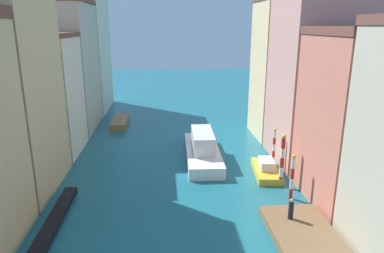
{
  "coord_description": "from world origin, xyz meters",
  "views": [
    {
      "loc": [
        -0.94,
        -13.47,
        13.56
      ],
      "look_at": [
        2.38,
        28.23,
        1.5
      ],
      "focal_mm": 32.72,
      "sensor_mm": 36.0,
      "label": 1
    }
  ],
  "objects_px": {
    "gondola_black": "(54,222)",
    "motorboat_1": "(120,122)",
    "vaporetto_white": "(203,149)",
    "mooring_pole_1": "(282,160)",
    "mooring_pole_2": "(274,149)",
    "motorboat_0": "(266,169)",
    "person_on_dock": "(291,209)",
    "waterfront_dock": "(303,234)",
    "mooring_pole_0": "(292,176)"
  },
  "relations": [
    {
      "from": "waterfront_dock",
      "to": "motorboat_0",
      "type": "bearing_deg",
      "value": 87.28
    },
    {
      "from": "mooring_pole_1",
      "to": "mooring_pole_2",
      "type": "xyz_separation_m",
      "value": [
        0.39,
        3.57,
        -0.28
      ]
    },
    {
      "from": "waterfront_dock",
      "to": "mooring_pole_1",
      "type": "xyz_separation_m",
      "value": [
        1.04,
        7.85,
        2.13
      ]
    },
    {
      "from": "person_on_dock",
      "to": "motorboat_1",
      "type": "bearing_deg",
      "value": 118.76
    },
    {
      "from": "gondola_black",
      "to": "motorboat_0",
      "type": "relative_size",
      "value": 1.83
    },
    {
      "from": "mooring_pole_0",
      "to": "motorboat_1",
      "type": "height_order",
      "value": "mooring_pole_0"
    },
    {
      "from": "vaporetto_white",
      "to": "motorboat_0",
      "type": "xyz_separation_m",
      "value": [
        5.59,
        -4.44,
        -0.59
      ]
    },
    {
      "from": "mooring_pole_2",
      "to": "mooring_pole_1",
      "type": "bearing_deg",
      "value": -96.15
    },
    {
      "from": "mooring_pole_1",
      "to": "gondola_black",
      "type": "distance_m",
      "value": 18.79
    },
    {
      "from": "mooring_pole_1",
      "to": "mooring_pole_2",
      "type": "distance_m",
      "value": 3.61
    },
    {
      "from": "mooring_pole_1",
      "to": "motorboat_1",
      "type": "relative_size",
      "value": 0.73
    },
    {
      "from": "person_on_dock",
      "to": "motorboat_0",
      "type": "bearing_deg",
      "value": 84.48
    },
    {
      "from": "motorboat_0",
      "to": "waterfront_dock",
      "type": "bearing_deg",
      "value": -92.72
    },
    {
      "from": "mooring_pole_0",
      "to": "motorboat_0",
      "type": "height_order",
      "value": "mooring_pole_0"
    },
    {
      "from": "vaporetto_white",
      "to": "mooring_pole_2",
      "type": "bearing_deg",
      "value": -27.84
    },
    {
      "from": "person_on_dock",
      "to": "mooring_pole_1",
      "type": "relative_size",
      "value": 0.32
    },
    {
      "from": "waterfront_dock",
      "to": "motorboat_1",
      "type": "bearing_deg",
      "value": 118.05
    },
    {
      "from": "mooring_pole_0",
      "to": "gondola_black",
      "type": "height_order",
      "value": "mooring_pole_0"
    },
    {
      "from": "mooring_pole_2",
      "to": "motorboat_0",
      "type": "bearing_deg",
      "value": -133.1
    },
    {
      "from": "waterfront_dock",
      "to": "person_on_dock",
      "type": "distance_m",
      "value": 1.84
    },
    {
      "from": "waterfront_dock",
      "to": "mooring_pole_0",
      "type": "xyz_separation_m",
      "value": [
        1.09,
        5.44,
        1.67
      ]
    },
    {
      "from": "person_on_dock",
      "to": "motorboat_1",
      "type": "distance_m",
      "value": 31.23
    },
    {
      "from": "vaporetto_white",
      "to": "gondola_black",
      "type": "distance_m",
      "value": 16.86
    },
    {
      "from": "mooring_pole_1",
      "to": "vaporetto_white",
      "type": "xyz_separation_m",
      "value": [
        -6.14,
        7.02,
        -1.34
      ]
    },
    {
      "from": "mooring_pole_2",
      "to": "person_on_dock",
      "type": "bearing_deg",
      "value": -100.25
    },
    {
      "from": "mooring_pole_0",
      "to": "mooring_pole_1",
      "type": "distance_m",
      "value": 2.45
    },
    {
      "from": "mooring_pole_0",
      "to": "vaporetto_white",
      "type": "height_order",
      "value": "mooring_pole_0"
    },
    {
      "from": "gondola_black",
      "to": "motorboat_1",
      "type": "height_order",
      "value": "motorboat_1"
    },
    {
      "from": "motorboat_1",
      "to": "waterfront_dock",
      "type": "bearing_deg",
      "value": -61.95
    },
    {
      "from": "mooring_pole_1",
      "to": "motorboat_0",
      "type": "relative_size",
      "value": 0.85
    },
    {
      "from": "waterfront_dock",
      "to": "person_on_dock",
      "type": "xyz_separation_m",
      "value": [
        -0.37,
        1.51,
        1.0
      ]
    },
    {
      "from": "motorboat_0",
      "to": "gondola_black",
      "type": "bearing_deg",
      "value": -156.72
    },
    {
      "from": "mooring_pole_0",
      "to": "vaporetto_white",
      "type": "xyz_separation_m",
      "value": [
        -6.19,
        9.43,
        -0.87
      ]
    },
    {
      "from": "mooring_pole_2",
      "to": "vaporetto_white",
      "type": "height_order",
      "value": "mooring_pole_2"
    },
    {
      "from": "gondola_black",
      "to": "mooring_pole_1",
      "type": "bearing_deg",
      "value": 15.32
    },
    {
      "from": "waterfront_dock",
      "to": "mooring_pole_1",
      "type": "height_order",
      "value": "mooring_pole_1"
    },
    {
      "from": "waterfront_dock",
      "to": "mooring_pole_0",
      "type": "height_order",
      "value": "mooring_pole_0"
    },
    {
      "from": "motorboat_0",
      "to": "mooring_pole_1",
      "type": "bearing_deg",
      "value": -78.02
    },
    {
      "from": "vaporetto_white",
      "to": "mooring_pole_1",
      "type": "bearing_deg",
      "value": -48.82
    },
    {
      "from": "mooring_pole_2",
      "to": "mooring_pole_0",
      "type": "bearing_deg",
      "value": -93.21
    },
    {
      "from": "mooring_pole_2",
      "to": "waterfront_dock",
      "type": "bearing_deg",
      "value": -97.12
    },
    {
      "from": "mooring_pole_2",
      "to": "vaporetto_white",
      "type": "relative_size",
      "value": 0.38
    },
    {
      "from": "mooring_pole_0",
      "to": "mooring_pole_1",
      "type": "bearing_deg",
      "value": 91.18
    },
    {
      "from": "motorboat_0",
      "to": "motorboat_1",
      "type": "bearing_deg",
      "value": 130.72
    },
    {
      "from": "mooring_pole_1",
      "to": "motorboat_1",
      "type": "height_order",
      "value": "mooring_pole_1"
    },
    {
      "from": "waterfront_dock",
      "to": "motorboat_1",
      "type": "xyz_separation_m",
      "value": [
        -15.39,
        28.88,
        0.15
      ]
    },
    {
      "from": "vaporetto_white",
      "to": "motorboat_1",
      "type": "distance_m",
      "value": 17.39
    },
    {
      "from": "mooring_pole_0",
      "to": "motorboat_0",
      "type": "relative_size",
      "value": 0.69
    },
    {
      "from": "mooring_pole_1",
      "to": "gondola_black",
      "type": "relative_size",
      "value": 0.46
    },
    {
      "from": "mooring_pole_0",
      "to": "mooring_pole_2",
      "type": "height_order",
      "value": "mooring_pole_2"
    }
  ]
}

